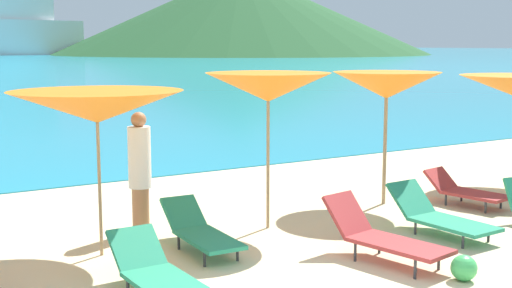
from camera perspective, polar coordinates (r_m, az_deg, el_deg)
name	(u,v)px	position (r m, az deg, el deg)	size (l,w,h in m)	color
ground_plane	(52,175)	(15.41, -16.52, -2.48)	(50.00, 100.00, 0.30)	beige
headland_hill	(241,12)	(173.49, -1.22, 10.85)	(92.46, 92.46, 20.64)	#235128
umbrella_3	(97,107)	(8.65, -13.04, 3.01)	(2.28, 2.28, 2.08)	#9E7F59
umbrella_4	(268,87)	(9.71, 1.01, 4.70)	(1.83, 1.83, 2.24)	#9E7F59
umbrella_5	(387,86)	(11.43, 10.76, 4.77)	(1.91, 1.91, 2.19)	#9E7F59
lounge_chair_0	(156,272)	(7.50, -8.28, -10.41)	(0.61, 1.55, 0.58)	#268C66
lounge_chair_2	(382,235)	(8.60, 10.43, -7.45)	(0.85, 1.71, 0.74)	#A53333
lounge_chair_5	(465,190)	(11.85, 16.95, -3.68)	(0.78, 1.45, 0.54)	#A53333
lounge_chair_8	(439,216)	(9.96, 14.95, -5.75)	(0.70, 1.63, 0.65)	#268C66
lounge_chair_11	(200,231)	(8.93, -4.64, -7.16)	(0.58, 1.64, 0.57)	#268C66
beachgoer_2	(140,170)	(9.69, -9.60, -2.10)	(0.32, 0.32, 1.72)	#A3704C
beach_ball	(464,268)	(8.19, 16.84, -9.80)	(0.30, 0.30, 0.30)	#3FB259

